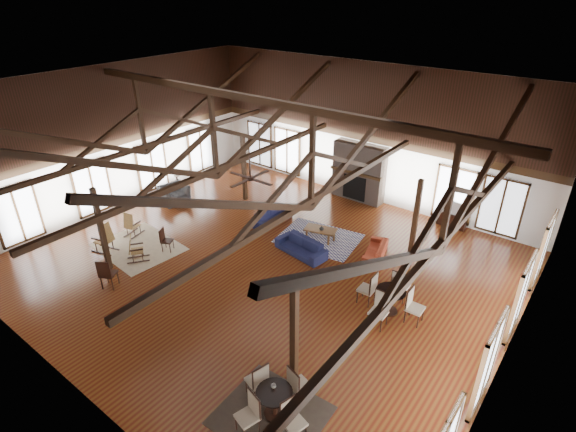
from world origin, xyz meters
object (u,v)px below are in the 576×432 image
Objects in this scene: coffee_table at (320,230)px; cafe_table_far at (390,297)px; tv_console at (452,220)px; armchair at (174,194)px; sofa_navy_front at (301,247)px; sofa_navy_left at (272,216)px; sofa_orange at (376,250)px; cafe_table_near at (274,399)px.

coffee_table is 4.64m from cafe_table_far.
coffee_table is at bearing 150.28° from cafe_table_far.
armchair is at bearing -153.25° from tv_console.
sofa_navy_left is (-2.36, 1.22, -0.02)m from sofa_navy_front.
tv_console is (3.63, 5.44, -0.01)m from sofa_navy_front.
sofa_orange is 7.57m from cafe_table_near.
tv_console is (-0.37, 6.45, -0.26)m from cafe_table_far.
cafe_table_far is at bearing -86.67° from tv_console.
armchair is at bearing 174.58° from cafe_table_far.
cafe_table_far is 6.46m from tv_console.
armchair is (-7.07, 0.04, 0.09)m from sofa_navy_front.
sofa_orange is 0.80× the size of cafe_table_far.
sofa_navy_front reaches higher than tv_console.
cafe_table_near reaches higher than coffee_table.
sofa_orange is 0.84× the size of cafe_table_near.
armchair is (-7.05, -1.25, -0.01)m from coffee_table.
sofa_orange is at bearing 125.17° from cafe_table_far.
tv_console reaches higher than sofa_orange.
armchair is 11.99m from tv_console.
cafe_table_near is (3.58, -7.22, 0.11)m from coffee_table.
sofa_orange is 1.48× the size of tv_console.
coffee_table is at bearing -131.37° from tv_console.
coffee_table is 5.53m from tv_console.
sofa_orange is at bearing 42.73° from sofa_navy_front.
cafe_table_far reaches higher than tv_console.
tv_console is at bearing 144.48° from sofa_orange.
cafe_table_far is at bearing -44.33° from coffee_table.
cafe_table_near reaches higher than sofa_navy_left.
coffee_table is 1.17× the size of tv_console.
coffee_table is at bearing -85.87° from sofa_navy_left.
sofa_orange is 2.26m from coffee_table.
sofa_navy_left is 7.33m from tv_console.
coffee_table is 7.16m from armchair.
tv_console is (6.00, 4.22, 0.01)m from sofa_navy_left.
sofa_navy_left is 4.60m from sofa_orange.
armchair is at bearing 175.42° from coffee_table.
tv_console reaches higher than coffee_table.
sofa_navy_front is 1.01× the size of cafe_table_near.
sofa_navy_front is 2.70m from sofa_orange.
armchair is (-4.71, -1.18, 0.12)m from sofa_navy_left.
sofa_orange is 3.11m from cafe_table_far.
sofa_orange reaches higher than coffee_table.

